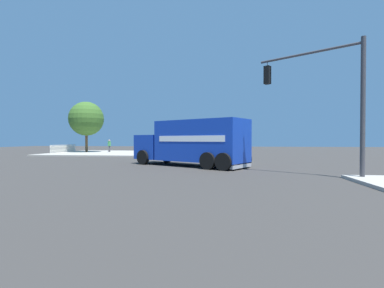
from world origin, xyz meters
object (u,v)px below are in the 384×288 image
object	(u,v)px
delivery_truck	(192,143)
pickup_tan	(179,148)
shade_tree_near	(86,119)
traffic_light_primary	(325,88)
pedestrian_near_corner	(109,145)

from	to	relation	value
delivery_truck	pickup_tan	distance (m)	14.16
shade_tree_near	delivery_truck	bearing A→B (deg)	44.78
traffic_light_primary	shade_tree_near	size ratio (longest dim) A/B	0.93
pedestrian_near_corner	shade_tree_near	bearing A→B (deg)	-84.07
delivery_truck	traffic_light_primary	bearing A→B (deg)	56.01
delivery_truck	pedestrian_near_corner	distance (m)	20.47
delivery_truck	shade_tree_near	xyz separation A→B (m)	(-15.74, -15.63, 2.85)
traffic_light_primary	pickup_tan	xyz separation A→B (m)	(-18.33, -9.98, -3.39)
delivery_truck	traffic_light_primary	world-z (taller)	traffic_light_primary
pedestrian_near_corner	pickup_tan	bearing A→B (deg)	76.49
pedestrian_near_corner	shade_tree_near	distance (m)	4.46
traffic_light_primary	pedestrian_near_corner	xyz separation A→B (m)	(-20.61, -19.46, -3.09)
pickup_tan	delivery_truck	bearing A→B (deg)	13.16
delivery_truck	traffic_light_primary	xyz separation A→B (m)	(4.56, 6.76, 2.58)
shade_tree_near	traffic_light_primary	bearing A→B (deg)	47.79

